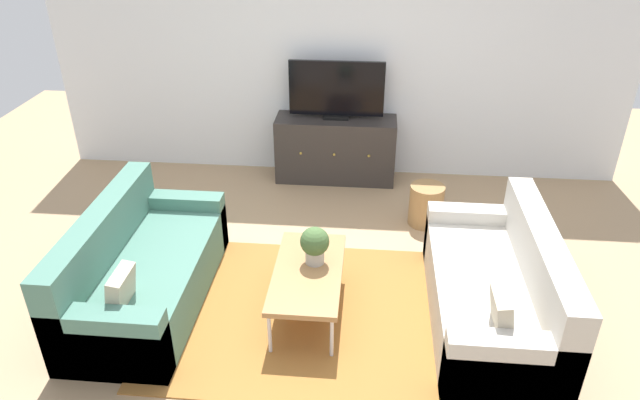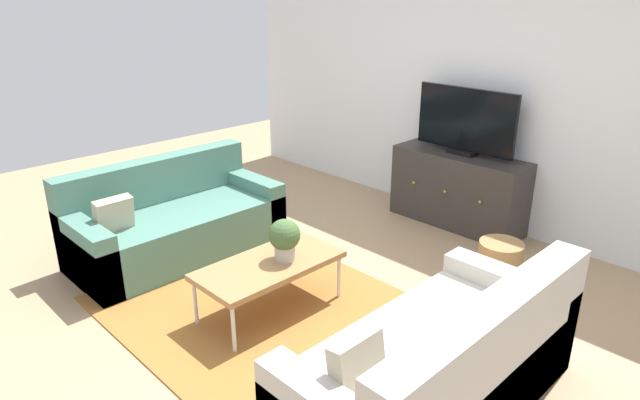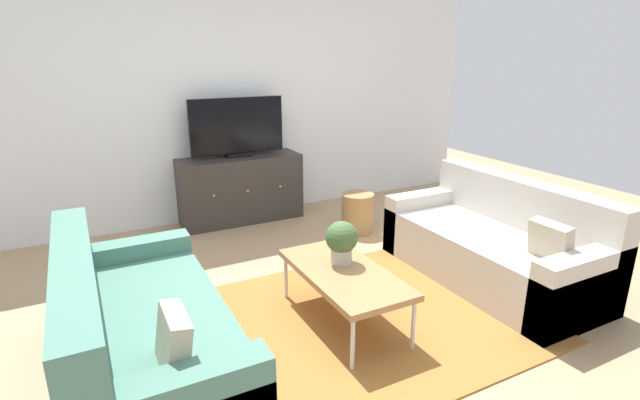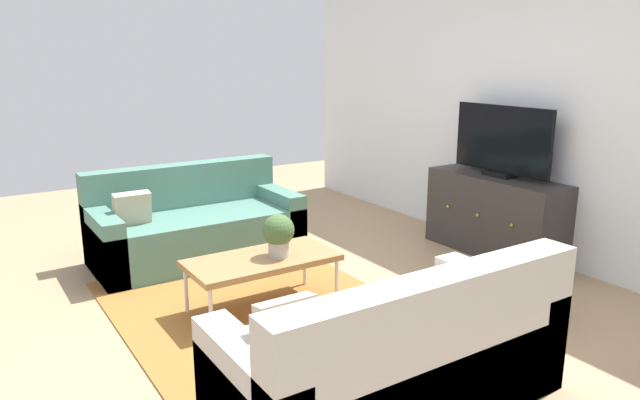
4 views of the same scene
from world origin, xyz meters
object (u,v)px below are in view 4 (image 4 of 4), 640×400
Objects in this scene: flat_screen_tv at (502,141)px; wicker_basket at (513,286)px; couch_left_side at (193,227)px; potted_plant at (278,233)px; coffee_table at (262,261)px; tv_console at (495,215)px; couch_right_side at (398,362)px.

flat_screen_tv is 2.47× the size of wicker_basket.
potted_plant is (1.43, 0.10, 0.29)m from couch_left_side.
coffee_table is 1.03× the size of flat_screen_tv.
potted_plant is at bearing -125.94° from wicker_basket.
flat_screen_tv is at bearing 89.66° from potted_plant.
tv_console is (1.44, 2.37, 0.09)m from couch_left_side.
couch_right_side reaches higher than wicker_basket.
potted_plant is (0.04, 0.11, 0.20)m from coffee_table.
couch_left_side is 1.70× the size of coffee_table.
couch_left_side is at bearing 179.62° from coffee_table.
coffee_table is at bearing -111.27° from potted_plant.
couch_right_side is at bearing -72.36° from wicker_basket.
tv_console is at bearing 121.07° from couch_right_side.
flat_screen_tv reaches higher than potted_plant.
flat_screen_tv is 1.59m from wicker_basket.
couch_left_side is 2.78m from tv_console.
potted_plant is 2.28m from tv_console.
couch_left_side is 1.75× the size of flat_screen_tv.
coffee_table is 1.79m from wicker_basket.
couch_left_side is at bearing -121.22° from tv_console.
potted_plant is at bearing -90.34° from flat_screen_tv.
flat_screen_tv reaches higher than wicker_basket.
couch_right_side is at bearing 0.35° from coffee_table.
couch_left_side is 2.87m from couch_right_side.
coffee_table is 2.55× the size of wicker_basket.
couch_left_side is 2.90m from flat_screen_tv.
couch_right_side is 1.48m from potted_plant.
flat_screen_tv is (-1.43, 2.39, 0.78)m from couch_right_side.
couch_right_side is 5.81× the size of potted_plant.
couch_left_side is 1.46m from potted_plant.
wicker_basket is (-0.46, 1.46, -0.07)m from couch_right_side.
wicker_basket is (1.02, 1.46, -0.16)m from coffee_table.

